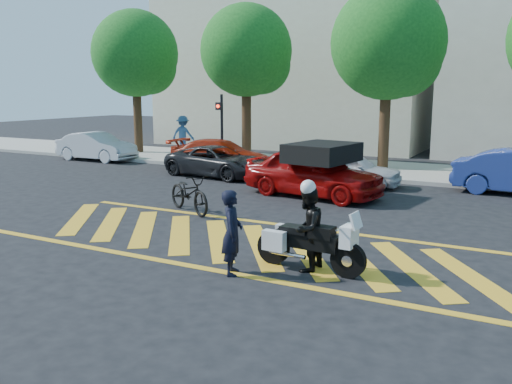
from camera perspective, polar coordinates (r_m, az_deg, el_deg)
The scene contains 18 objects.
ground at distance 12.31m, azimuth -1.55°, elevation -5.35°, with size 90.00×90.00×0.00m, color black.
sidewalk at distance 23.28m, azimuth 13.15°, elevation 2.25°, with size 60.00×5.00×0.15m, color #9E998E.
crosswalk at distance 12.33m, azimuth -1.70°, elevation -5.31°, with size 12.33×4.00×0.01m.
building_left at distance 34.25m, azimuth 4.21°, elevation 13.41°, with size 16.00×8.00×10.00m, color beige.
tree_far_left at distance 29.19m, azimuth -12.31°, elevation 13.75°, with size 4.40×4.40×7.41m.
tree_left at distance 25.52m, azimuth -0.70°, elevation 14.33°, with size 4.20×4.20×7.26m.
tree_center at distance 23.13m, azimuth 14.06°, elevation 14.64°, with size 4.60×4.60×7.56m.
signal_pole at distance 23.57m, azimuth -3.70°, elevation 7.12°, with size 0.28×0.43×3.20m.
officer_bike at distance 10.08m, azimuth -2.54°, elevation -4.28°, with size 0.59×0.38×1.61m, color black.
bicycle at distance 15.30m, azimuth -7.04°, elevation -0.09°, with size 0.74×2.12×1.11m, color black.
police_motorcycle at distance 10.41m, azimuth 5.49°, elevation -5.35°, with size 2.26×0.74×0.99m.
officer_moto at distance 10.34m, azimuth 5.43°, elevation -3.90°, with size 0.79×0.61×1.62m, color black.
red_convertible at distance 17.51m, azimuth 6.03°, elevation 2.07°, with size 1.85×4.60×1.57m, color #8F0706.
parked_far_left at distance 27.43m, azimuth -16.46°, elevation 4.62°, with size 1.44×4.12×1.36m, color #B5B7BD.
parked_left at distance 23.07m, azimuth -3.72°, elevation 3.89°, with size 1.84×4.53×1.31m, color maroon.
parked_mid_left at distance 21.53m, azimuth -4.09°, elevation 3.24°, with size 2.00×4.33×1.20m, color black.
parked_mid_right at distance 19.62m, azimuth 10.05°, elevation 2.35°, with size 1.41×3.50×1.19m, color silver.
pedestrian_left at distance 28.58m, azimuth -7.68°, elevation 6.05°, with size 1.23×0.71×1.91m, color #2B4D78.
Camera 1 is at (5.83, -10.29, 3.43)m, focal length 38.00 mm.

